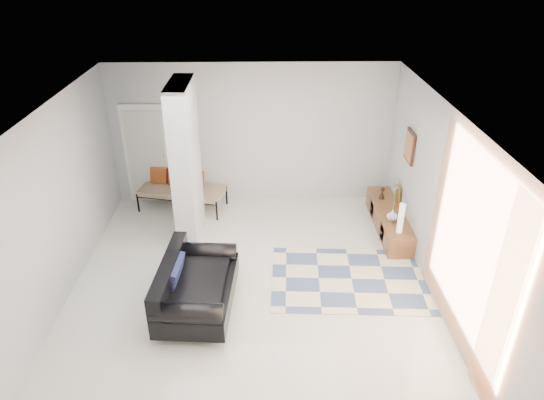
{
  "coord_description": "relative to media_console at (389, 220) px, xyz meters",
  "views": [
    {
      "loc": [
        0.22,
        -5.96,
        4.74
      ],
      "look_at": [
        0.34,
        0.6,
        1.23
      ],
      "focal_mm": 32.0,
      "sensor_mm": 36.0,
      "label": 1
    }
  ],
  "objects": [
    {
      "name": "floor",
      "position": [
        -2.52,
        -1.7,
        -0.2
      ],
      "size": [
        6.0,
        6.0,
        0.0
      ],
      "primitive_type": "plane",
      "color": "white",
      "rests_on": "ground"
    },
    {
      "name": "ceiling",
      "position": [
        -2.52,
        -1.7,
        2.6
      ],
      "size": [
        6.0,
        6.0,
        0.0
      ],
      "primitive_type": "plane",
      "rotation": [
        3.14,
        0.0,
        0.0
      ],
      "color": "white",
      "rests_on": "wall_back"
    },
    {
      "name": "wall_back",
      "position": [
        -2.52,
        1.3,
        1.2
      ],
      "size": [
        6.0,
        0.0,
        6.0
      ],
      "primitive_type": "plane",
      "rotation": [
        1.57,
        0.0,
        0.0
      ],
      "color": "silver",
      "rests_on": "ground"
    },
    {
      "name": "wall_front",
      "position": [
        -2.52,
        -4.7,
        1.2
      ],
      "size": [
        6.0,
        0.0,
        6.0
      ],
      "primitive_type": "plane",
      "rotation": [
        -1.57,
        0.0,
        0.0
      ],
      "color": "silver",
      "rests_on": "ground"
    },
    {
      "name": "wall_left",
      "position": [
        -5.27,
        -1.7,
        1.2
      ],
      "size": [
        0.0,
        6.0,
        6.0
      ],
      "primitive_type": "plane",
      "rotation": [
        1.57,
        0.0,
        1.57
      ],
      "color": "silver",
      "rests_on": "ground"
    },
    {
      "name": "wall_right",
      "position": [
        0.23,
        -1.7,
        1.2
      ],
      "size": [
        0.0,
        6.0,
        6.0
      ],
      "primitive_type": "plane",
      "rotation": [
        1.57,
        0.0,
        -1.57
      ],
      "color": "silver",
      "rests_on": "ground"
    },
    {
      "name": "partition_column",
      "position": [
        -3.62,
        -0.1,
        1.2
      ],
      "size": [
        0.35,
        1.2,
        2.8
      ],
      "primitive_type": "cube",
      "color": "silver",
      "rests_on": "floor"
    },
    {
      "name": "hallway_door",
      "position": [
        -4.62,
        1.26,
        0.82
      ],
      "size": [
        0.85,
        0.06,
        2.04
      ],
      "primitive_type": "cube",
      "color": "white",
      "rests_on": "floor"
    },
    {
      "name": "curtain",
      "position": [
        0.15,
        -2.85,
        1.25
      ],
      "size": [
        0.0,
        2.55,
        2.55
      ],
      "primitive_type": "plane",
      "rotation": [
        1.57,
        0.0,
        1.57
      ],
      "color": "#F58640",
      "rests_on": "wall_right"
    },
    {
      "name": "wall_art",
      "position": [
        0.2,
        -0.0,
        1.45
      ],
      "size": [
        0.04,
        0.45,
        0.55
      ],
      "primitive_type": "cube",
      "color": "#3C1E10",
      "rests_on": "wall_right"
    },
    {
      "name": "media_console",
      "position": [
        0.0,
        0.0,
        0.0
      ],
      "size": [
        0.45,
        1.97,
        0.8
      ],
      "color": "brown",
      "rests_on": "floor"
    },
    {
      "name": "loveseat",
      "position": [
        -3.33,
        -2.09,
        0.15
      ],
      "size": [
        1.11,
        1.76,
        0.76
      ],
      "rotation": [
        0.0,
        0.0,
        -0.07
      ],
      "color": "silver",
      "rests_on": "floor"
    },
    {
      "name": "daybed",
      "position": [
        -3.94,
        0.93,
        0.22
      ],
      "size": [
        1.76,
        1.04,
        0.77
      ],
      "rotation": [
        0.0,
        0.0,
        -0.22
      ],
      "color": "black",
      "rests_on": "floor"
    },
    {
      "name": "area_rug",
      "position": [
        -0.92,
        -1.5,
        -0.2
      ],
      "size": [
        2.6,
        1.81,
        0.01
      ],
      "primitive_type": "cube",
      "rotation": [
        0.0,
        0.0,
        -0.05
      ],
      "color": "beige",
      "rests_on": "floor"
    },
    {
      "name": "cylinder_lamp",
      "position": [
        -0.02,
        -0.74,
        0.46
      ],
      "size": [
        0.1,
        0.1,
        0.54
      ],
      "primitive_type": "cylinder",
      "color": "silver",
      "rests_on": "media_console"
    },
    {
      "name": "bronze_figurine",
      "position": [
        -0.05,
        0.47,
        0.31
      ],
      "size": [
        0.12,
        0.12,
        0.23
      ],
      "primitive_type": null,
      "rotation": [
        0.0,
        0.0,
        -0.09
      ],
      "color": "black",
      "rests_on": "media_console"
    },
    {
      "name": "vase",
      "position": [
        -0.05,
        -0.35,
        0.3
      ],
      "size": [
        0.22,
        0.22,
        0.21
      ],
      "primitive_type": "imported",
      "rotation": [
        0.0,
        0.0,
        -0.11
      ],
      "color": "white",
      "rests_on": "media_console"
    }
  ]
}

